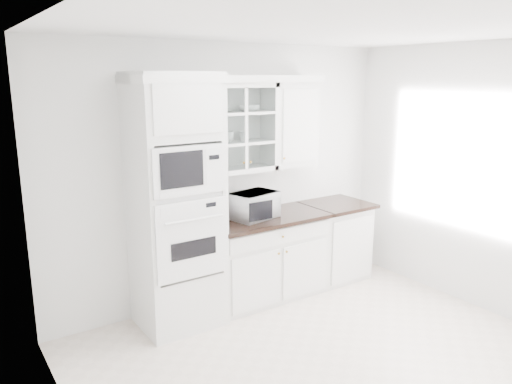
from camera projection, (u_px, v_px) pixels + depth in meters
ground at (336, 365)px, 4.17m from camera, size 4.00×3.50×0.01m
room_shell at (308, 148)px, 4.12m from camera, size 4.00×3.50×2.70m
oven_column at (176, 204)px, 4.64m from camera, size 0.76×0.68×2.40m
base_cabinet_run at (265, 256)px, 5.39m from camera, size 1.32×0.67×0.92m
extra_base_cabinet at (334, 240)px, 5.93m from camera, size 0.72×0.67×0.92m
upper_cabinet_glass at (237, 128)px, 5.05m from camera, size 0.80×0.33×0.90m
upper_cabinet_solid at (290, 124)px, 5.42m from camera, size 0.55×0.33×0.90m
crown_molding at (229, 79)px, 4.87m from camera, size 2.14×0.38×0.07m
countertop_microwave at (253, 205)px, 5.17m from camera, size 0.55×0.48×0.27m
bowl_a at (218, 110)px, 4.89m from camera, size 0.23×0.23×0.05m
bowl_b at (249, 108)px, 5.08m from camera, size 0.27×0.27×0.07m
cup_a at (227, 137)px, 5.01m from camera, size 0.15×0.15×0.11m
cup_b at (244, 136)px, 5.13m from camera, size 0.12×0.12×0.10m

